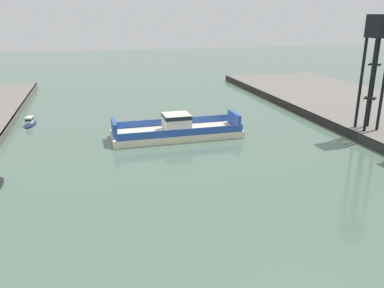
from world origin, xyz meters
TOP-DOWN VIEW (x-y plane):
  - chain_ferry at (0.06, 39.28)m, footprint 20.20×7.15m
  - moored_boat_near_left at (-22.99, 52.38)m, footprint 2.11×5.11m
  - crane_tower at (28.56, 32.00)m, footprint 2.88×2.88m

SIDE VIEW (x-z plane):
  - moored_boat_near_left at x=-22.99m, z-range -0.19..1.36m
  - chain_ferry at x=0.06m, z-range -0.74..2.97m
  - crane_tower at x=28.56m, z-range 5.78..22.69m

